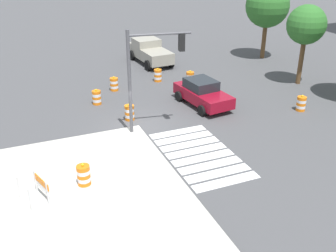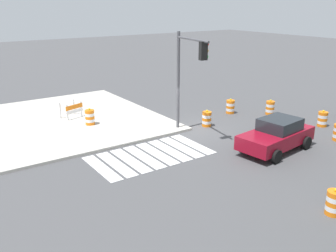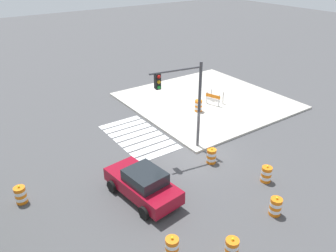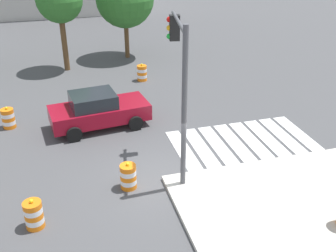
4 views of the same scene
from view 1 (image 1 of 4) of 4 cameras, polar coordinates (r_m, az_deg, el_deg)
ground_plane at (r=22.22m, az=-4.24°, el=-0.24°), size 120.00×120.00×0.00m
sidewalk_corner at (r=16.21m, az=-17.98°, el=-12.21°), size 12.00×12.00×0.15m
crosswalk_stripes at (r=19.56m, az=4.56°, el=-4.08°), size 5.85×3.20×0.02m
sports_car at (r=25.00m, az=4.99°, el=4.79°), size 4.49×2.52×1.63m
pickup_truck at (r=33.84m, az=-2.74°, el=10.74°), size 5.27×2.63×1.92m
traffic_barrel_near_corner at (r=27.75m, az=-7.79°, el=6.01°), size 0.56×0.56×1.02m
traffic_barrel_crosswalk_end at (r=23.06m, az=-5.59°, el=1.94°), size 0.56×0.56×1.02m
traffic_barrel_median_near at (r=28.81m, az=3.20°, el=6.96°), size 0.56×0.56×1.02m
traffic_barrel_median_far at (r=29.33m, az=-1.48°, el=7.33°), size 0.56×0.56×1.02m
traffic_barrel_far_curb at (r=25.55m, az=18.68°, el=3.08°), size 0.56×0.56×1.02m
traffic_barrel_lane_center at (r=25.57m, az=-10.27°, el=4.09°), size 0.56×0.56×1.02m
traffic_barrel_on_sidewalk at (r=17.16m, az=-12.09°, el=-6.95°), size 0.56×0.56×1.02m
construction_barricade at (r=16.69m, az=-18.29°, el=-8.33°), size 1.42×1.13×1.00m
traffic_light_pole at (r=20.27m, az=-2.46°, el=9.09°), size 0.75×3.25×5.50m
street_tree_streetside_near at (r=35.43m, az=14.18°, el=16.48°), size 3.64×3.64×6.31m
street_tree_streetside_mid at (r=29.45m, az=19.36°, el=13.56°), size 2.70×2.70×5.60m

